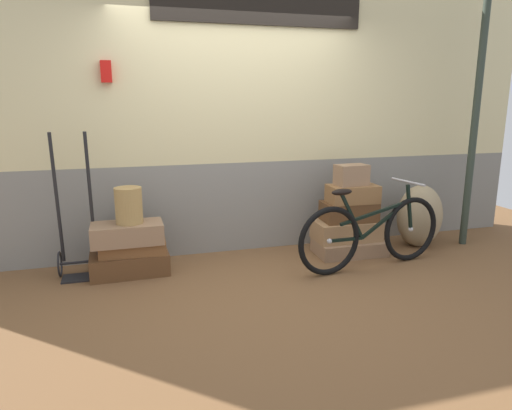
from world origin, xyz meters
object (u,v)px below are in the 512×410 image
object	(u,v)px
wicker_basket	(129,205)
burlap_sack	(420,216)
suitcase_4	(346,230)
suitcase_3	(349,247)
suitcase_1	(133,247)
bicycle	(372,233)
luggage_trolley	(77,239)
suitcase_5	(349,211)
suitcase_7	(352,175)
suitcase_2	(127,233)
suitcase_6	(353,194)
suitcase_0	(130,263)

from	to	relation	value
wicker_basket	burlap_sack	bearing A→B (deg)	0.09
suitcase_4	burlap_sack	xyz separation A→B (m)	(0.91, -0.01, 0.10)
suitcase_3	suitcase_1	bearing A→B (deg)	-178.97
wicker_basket	bicycle	world-z (taller)	same
wicker_basket	luggage_trolley	distance (m)	0.59
suitcase_5	suitcase_7	size ratio (longest dim) A/B	1.72
suitcase_2	suitcase_5	size ratio (longest dim) A/B	1.14
suitcase_2	suitcase_6	world-z (taller)	suitcase_6
suitcase_6	suitcase_2	bearing A→B (deg)	-177.05
suitcase_0	suitcase_2	xyz separation A→B (m)	(-0.01, -0.03, 0.31)
suitcase_1	suitcase_7	world-z (taller)	suitcase_7
suitcase_5	suitcase_6	size ratio (longest dim) A/B	1.09
luggage_trolley	suitcase_5	bearing A→B (deg)	-2.01
suitcase_2	suitcase_3	size ratio (longest dim) A/B	0.89
suitcase_5	luggage_trolley	bearing A→B (deg)	-178.27
suitcase_2	suitcase_7	xyz separation A→B (m)	(2.31, 0.01, 0.45)
suitcase_3	bicycle	xyz separation A→B (m)	(0.01, -0.43, 0.28)
luggage_trolley	suitcase_6	bearing A→B (deg)	-2.54
suitcase_5	suitcase_1	bearing A→B (deg)	-176.20
suitcase_0	suitcase_1	bearing A→B (deg)	-4.39
suitcase_0	burlap_sack	bearing A→B (deg)	-1.60
suitcase_7	wicker_basket	bearing A→B (deg)	175.23
suitcase_1	suitcase_3	world-z (taller)	suitcase_1
suitcase_0	suitcase_6	distance (m)	2.40
suitcase_0	suitcase_5	distance (m)	2.34
suitcase_0	burlap_sack	size ratio (longest dim) A/B	1.03
suitcase_0	suitcase_5	bearing A→B (deg)	-1.28
wicker_basket	suitcase_6	bearing A→B (deg)	-0.10
suitcase_0	bicycle	size ratio (longest dim) A/B	0.44
suitcase_0	suitcase_7	size ratio (longest dim) A/B	2.18
suitcase_6	bicycle	world-z (taller)	bicycle
suitcase_0	luggage_trolley	size ratio (longest dim) A/B	0.53
suitcase_7	luggage_trolley	world-z (taller)	luggage_trolley
suitcase_6	bicycle	xyz separation A→B (m)	(-0.02, -0.46, -0.30)
suitcase_0	suitcase_6	xyz separation A→B (m)	(2.33, -0.03, 0.56)
suitcase_2	wicker_basket	xyz separation A→B (m)	(0.03, 0.01, 0.26)
luggage_trolley	burlap_sack	xyz separation A→B (m)	(3.65, -0.11, -0.00)
suitcase_0	suitcase_2	bearing A→B (deg)	-101.91
suitcase_2	burlap_sack	bearing A→B (deg)	-0.13
suitcase_4	bicycle	size ratio (longest dim) A/B	0.42
suitcase_5	bicycle	world-z (taller)	bicycle
suitcase_3	luggage_trolley	size ratio (longest dim) A/B	0.54
bicycle	suitcase_6	bearing A→B (deg)	87.62
suitcase_7	luggage_trolley	distance (m)	2.82
burlap_sack	wicker_basket	bearing A→B (deg)	-179.91
suitcase_4	suitcase_5	world-z (taller)	suitcase_5
luggage_trolley	bicycle	bearing A→B (deg)	-11.87
suitcase_1	suitcase_4	world-z (taller)	suitcase_4
suitcase_6	luggage_trolley	xyz separation A→B (m)	(-2.79, 0.12, -0.30)
suitcase_6	luggage_trolley	size ratio (longest dim) A/B	0.38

